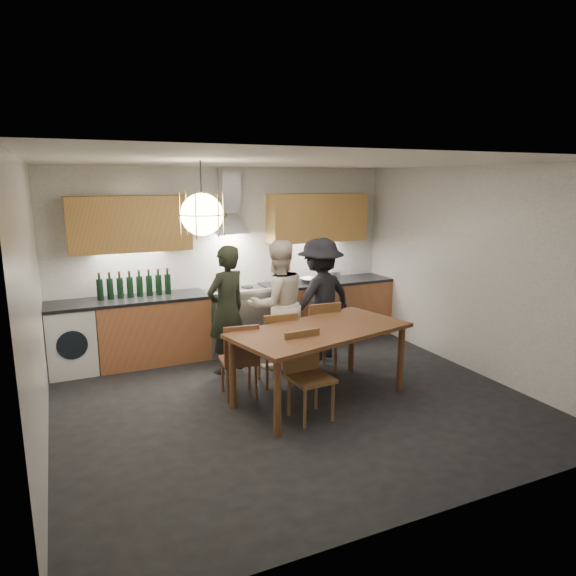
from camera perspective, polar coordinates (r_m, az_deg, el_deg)
name	(u,v)px	position (r m, az deg, el deg)	size (l,w,h in m)	color
ground	(293,400)	(5.89, 0.58, -12.36)	(5.00, 5.00, 0.00)	black
room_shell	(294,249)	(5.41, 0.62, 4.35)	(5.02, 4.52, 2.61)	white
counter_run	(238,319)	(7.45, -5.61, -3.47)	(5.00, 0.62, 0.90)	#C2784A
range_stove	(236,320)	(7.44, -5.77, -3.56)	(0.90, 0.60, 0.92)	silver
wall_fixtures	(231,220)	(7.31, -6.31, 7.55)	(4.30, 0.54, 1.10)	tan
pendant_lamp	(202,215)	(4.94, -9.54, 8.05)	(0.43, 0.43, 0.70)	black
dining_table	(320,337)	(5.67, 3.62, -5.43)	(2.13, 1.40, 0.83)	brown
chair_back_left	(240,356)	(5.78, -5.35, -7.53)	(0.44, 0.44, 0.87)	brown
chair_back_mid	(278,344)	(6.10, -1.11, -6.24)	(0.44, 0.44, 0.90)	brown
chair_back_right	(321,333)	(6.48, 3.68, -5.00)	(0.45, 0.45, 0.94)	brown
chair_front	(307,369)	(5.35, 2.09, -8.94)	(0.43, 0.43, 0.90)	brown
person_left	(227,310)	(6.52, -6.82, -2.40)	(0.60, 0.39, 1.63)	black
person_mid	(278,305)	(6.64, -1.14, -1.86)	(0.81, 0.63, 1.67)	beige
person_right	(320,299)	(7.02, 3.58, -1.21)	(1.07, 0.62, 1.66)	black
mixing_bowl	(309,280)	(7.77, 2.34, 0.88)	(0.29, 0.29, 0.07)	#B1B2B5
stock_pot	(334,276)	(7.96, 5.12, 1.36)	(0.20, 0.20, 0.14)	#B6B6B9
wine_bottles	(135,284)	(7.07, -16.67, 0.45)	(0.95, 0.08, 0.35)	black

